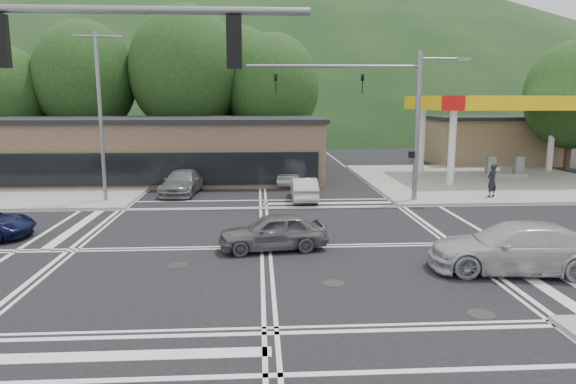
{
  "coord_description": "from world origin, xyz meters",
  "views": [
    {
      "loc": [
        -0.25,
        -18.73,
        5.48
      ],
      "look_at": [
        1.08,
        3.96,
        1.4
      ],
      "focal_mm": 32.0,
      "sensor_mm": 36.0,
      "label": 1
    }
  ],
  "objects": [
    {
      "name": "car_queue_a",
      "position": [
        2.27,
        9.14,
        0.64
      ],
      "size": [
        1.41,
        3.89,
        1.27
      ],
      "primitive_type": "imported",
      "rotation": [
        0.0,
        0.0,
        3.12
      ],
      "color": "#BBBCC3",
      "rests_on": "ground"
    },
    {
      "name": "gas_station_canopy",
      "position": [
        16.99,
        15.99,
        5.04
      ],
      "size": [
        12.32,
        8.34,
        5.75
      ],
      "color": "silver",
      "rests_on": "ground"
    },
    {
      "name": "tree_n_e",
      "position": [
        -2.0,
        28.0,
        7.14
      ],
      "size": [
        8.4,
        8.4,
        11.98
      ],
      "color": "#382619",
      "rests_on": "ground"
    },
    {
      "name": "streetlight_nw",
      "position": [
        -8.44,
        9.0,
        5.05
      ],
      "size": [
        2.5,
        0.25,
        9.0
      ],
      "color": "slate",
      "rests_on": "ground"
    },
    {
      "name": "commercial_row",
      "position": [
        -8.0,
        17.0,
        2.0
      ],
      "size": [
        24.0,
        8.0,
        4.0
      ],
      "primitive_type": "cube",
      "color": "brown",
      "rests_on": "ground"
    },
    {
      "name": "tree_n_a",
      "position": [
        -14.0,
        24.0,
        7.14
      ],
      "size": [
        8.0,
        8.0,
        11.75
      ],
      "color": "#382619",
      "rests_on": "ground"
    },
    {
      "name": "car_northbound",
      "position": [
        -4.74,
        11.51,
        0.7
      ],
      "size": [
        2.43,
        4.97,
        1.39
      ],
      "primitive_type": "imported",
      "rotation": [
        0.0,
        0.0,
        -0.1
      ],
      "color": "slate",
      "rests_on": "ground"
    },
    {
      "name": "hill_north",
      "position": [
        0.0,
        90.0,
        0.0
      ],
      "size": [
        252.0,
        126.0,
        140.0
      ],
      "primitive_type": "ellipsoid",
      "color": "#183317",
      "rests_on": "ground"
    },
    {
      "name": "ground",
      "position": [
        0.0,
        0.0,
        0.0
      ],
      "size": [
        120.0,
        120.0,
        0.0
      ],
      "primitive_type": "plane",
      "color": "black",
      "rests_on": "ground"
    },
    {
      "name": "car_grey_center",
      "position": [
        0.27,
        -0.3,
        0.68
      ],
      "size": [
        4.19,
        2.16,
        1.36
      ],
      "primitive_type": "imported",
      "rotation": [
        0.0,
        0.0,
        -1.43
      ],
      "color": "#56585B",
      "rests_on": "ground"
    },
    {
      "name": "tree_n_d",
      "position": [
        -20.0,
        23.0,
        5.84
      ],
      "size": [
        6.8,
        6.8,
        9.76
      ],
      "color": "#382619",
      "rests_on": "ground"
    },
    {
      "name": "pedestrian",
      "position": [
        12.73,
        8.73,
        1.08
      ],
      "size": [
        0.8,
        0.71,
        1.85
      ],
      "primitive_type": "imported",
      "rotation": [
        0.0,
        0.0,
        3.63
      ],
      "color": "black",
      "rests_on": "sidewalk_ne"
    },
    {
      "name": "sidewalk_ne",
      "position": [
        15.0,
        15.0,
        0.07
      ],
      "size": [
        16.0,
        16.0,
        0.15
      ],
      "primitive_type": "cube",
      "color": "gray",
      "rests_on": "ground"
    },
    {
      "name": "car_queue_b",
      "position": [
        1.87,
        14.48,
        0.68
      ],
      "size": [
        2.2,
        4.19,
        1.36
      ],
      "primitive_type": "imported",
      "rotation": [
        0.0,
        0.0,
        2.99
      ],
      "color": "silver",
      "rests_on": "ground"
    },
    {
      "name": "tree_n_c",
      "position": [
        1.0,
        24.0,
        6.49
      ],
      "size": [
        7.6,
        7.6,
        10.87
      ],
      "color": "#382619",
      "rests_on": "ground"
    },
    {
      "name": "car_silver_east",
      "position": [
        8.0,
        -3.23,
        0.79
      ],
      "size": [
        5.74,
        3.01,
        1.59
      ],
      "primitive_type": "imported",
      "rotation": [
        0.0,
        0.0,
        -1.72
      ],
      "color": "#ACAEB3",
      "rests_on": "ground"
    },
    {
      "name": "tree_n_b",
      "position": [
        -6.0,
        24.0,
        7.79
      ],
      "size": [
        9.0,
        9.0,
        12.98
      ],
      "color": "#382619",
      "rests_on": "ground"
    },
    {
      "name": "tree_ne",
      "position": [
        24.0,
        20.0,
        5.84
      ],
      "size": [
        7.2,
        7.2,
        9.99
      ],
      "color": "#382619",
      "rests_on": "ground"
    },
    {
      "name": "signal_mast_ne",
      "position": [
        6.95,
        8.2,
        5.07
      ],
      "size": [
        11.65,
        0.3,
        8.0
      ],
      "color": "slate",
      "rests_on": "ground"
    },
    {
      "name": "convenience_store",
      "position": [
        20.0,
        25.0,
        1.9
      ],
      "size": [
        10.0,
        6.0,
        3.8
      ],
      "primitive_type": "cube",
      "color": "#846B4F",
      "rests_on": "ground"
    },
    {
      "name": "sidewalk_nw",
      "position": [
        -15.0,
        15.0,
        0.07
      ],
      "size": [
        16.0,
        16.0,
        0.15
      ],
      "primitive_type": "cube",
      "color": "gray",
      "rests_on": "ground"
    }
  ]
}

